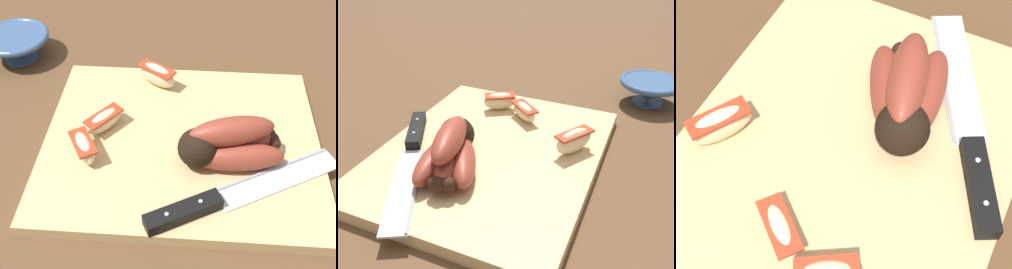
# 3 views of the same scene
# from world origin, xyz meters

# --- Properties ---
(ground_plane) EXTENTS (6.00, 6.00, 0.00)m
(ground_plane) POSITION_xyz_m (0.00, 0.00, 0.00)
(ground_plane) COLOR brown
(cutting_board) EXTENTS (0.40, 0.33, 0.02)m
(cutting_board) POSITION_xyz_m (-0.01, 0.01, 0.01)
(cutting_board) COLOR tan
(cutting_board) RESTS_ON ground_plane
(banana_bunch) EXTENTS (0.15, 0.11, 0.07)m
(banana_bunch) POSITION_xyz_m (0.06, -0.02, 0.05)
(banana_bunch) COLOR black
(banana_bunch) RESTS_ON cutting_board
(chefs_knife) EXTENTS (0.26, 0.16, 0.02)m
(chefs_knife) POSITION_xyz_m (0.04, -0.10, 0.03)
(chefs_knife) COLOR silver
(chefs_knife) RESTS_ON cutting_board
(apple_wedge_middle) EXTENTS (0.07, 0.06, 0.04)m
(apple_wedge_middle) POSITION_xyz_m (-0.05, 0.13, 0.04)
(apple_wedge_middle) COLOR beige
(apple_wedge_middle) RESTS_ON cutting_board
(apple_wedge_far) EXTENTS (0.06, 0.06, 0.03)m
(apple_wedge_far) POSITION_xyz_m (-0.12, 0.03, 0.04)
(apple_wedge_far) COLOR beige
(apple_wedge_far) RESTS_ON cutting_board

